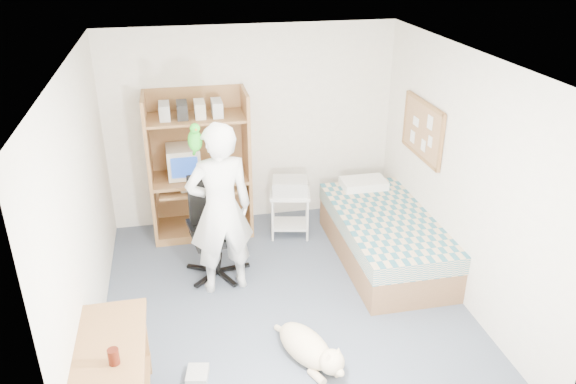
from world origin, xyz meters
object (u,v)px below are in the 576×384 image
object	(u,v)px
side_desk	(115,368)
bed	(384,236)
printer_cart	(290,207)
dog	(309,348)
office_chair	(215,240)
computer_hutch	(200,170)
person	(220,210)

from	to	relation	value
side_desk	bed	bearing A→B (deg)	32.50
bed	printer_cart	distance (m)	1.22
dog	bed	bearing A→B (deg)	25.40
dog	office_chair	bearing A→B (deg)	87.43
computer_hutch	person	world-z (taller)	person
bed	printer_cart	xyz separation A→B (m)	(-0.94, 0.77, 0.10)
side_desk	dog	distance (m)	1.65
computer_hutch	dog	size ratio (longest dim) A/B	2.02
dog	printer_cart	world-z (taller)	printer_cart
office_chair	person	xyz separation A→B (m)	(0.06, -0.31, 0.53)
bed	dog	xyz separation A→B (m)	(-1.26, -1.52, -0.13)
person	printer_cart	xyz separation A→B (m)	(0.93, 0.97, -0.54)
office_chair	person	bearing A→B (deg)	-87.68
person	dog	world-z (taller)	person
dog	person	bearing A→B (deg)	89.92
side_desk	dog	xyz separation A→B (m)	(1.59, 0.30, -0.34)
office_chair	person	distance (m)	0.62
side_desk	person	world-z (taller)	person
printer_cart	person	bearing A→B (deg)	-121.92
printer_cart	bed	bearing A→B (deg)	-27.30
computer_hutch	bed	size ratio (longest dim) A/B	0.89
bed	side_desk	size ratio (longest dim) A/B	2.02
office_chair	printer_cart	xyz separation A→B (m)	(0.99, 0.66, -0.01)
office_chair	person	world-z (taller)	person
person	dog	bearing A→B (deg)	106.37
bed	person	distance (m)	1.99
bed	printer_cart	bearing A→B (deg)	140.79
person	dog	size ratio (longest dim) A/B	2.07
computer_hutch	office_chair	bearing A→B (deg)	-86.03
side_desk	computer_hutch	bearing A→B (deg)	73.86
bed	office_chair	world-z (taller)	office_chair
side_desk	person	bearing A→B (deg)	58.87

